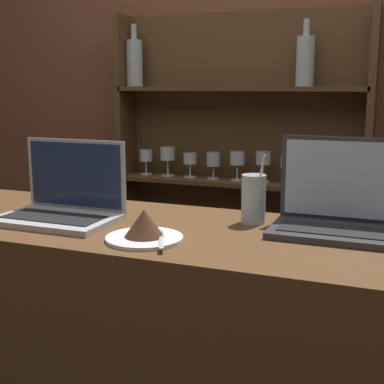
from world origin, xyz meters
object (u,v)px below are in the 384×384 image
(laptop_near, at_px, (63,203))
(laptop_far, at_px, (338,211))
(cake_plate, at_px, (144,228))
(water_glass, at_px, (254,199))

(laptop_near, xyz_separation_m, laptop_far, (0.77, 0.15, 0.01))
(cake_plate, distance_m, water_glass, 0.35)
(laptop_near, height_order, water_glass, laptop_near)
(laptop_near, xyz_separation_m, water_glass, (0.53, 0.17, 0.02))
(laptop_far, distance_m, water_glass, 0.24)
(laptop_near, relative_size, cake_plate, 1.71)
(laptop_near, bearing_deg, water_glass, 17.50)
(laptop_far, relative_size, water_glass, 1.70)
(cake_plate, relative_size, water_glass, 1.01)
(cake_plate, bearing_deg, laptop_far, 30.00)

